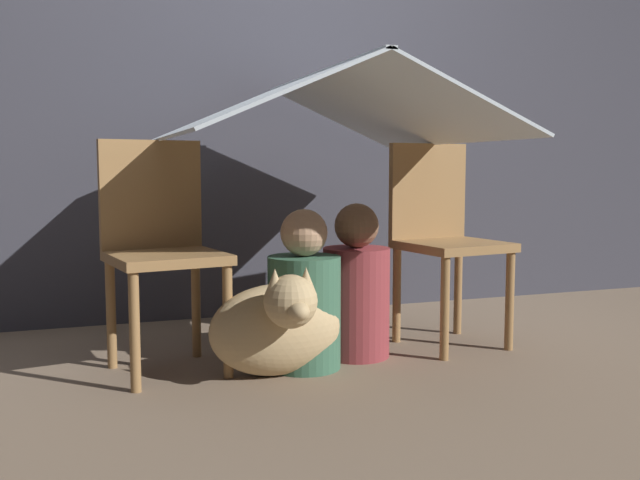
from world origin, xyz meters
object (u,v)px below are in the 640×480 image
at_px(chair_right, 443,233).
at_px(person_second, 356,291).
at_px(person_front, 304,301).
at_px(chair_left, 161,243).
at_px(dog, 278,325).

height_order(chair_right, person_second, chair_right).
relative_size(person_front, person_second, 0.98).
bearing_deg(person_front, person_second, 19.77).
height_order(chair_left, person_second, chair_left).
distance_m(chair_left, dog, 0.54).
xyz_separation_m(chair_left, dog, (0.38, -0.26, -0.29)).
bearing_deg(chair_right, dog, -170.37).
bearing_deg(chair_right, chair_left, 171.84).
relative_size(person_second, dog, 1.25).
bearing_deg(person_second, dog, -154.99).
distance_m(person_second, dog, 0.42).
distance_m(chair_left, person_front, 0.58).
distance_m(chair_left, person_second, 0.79).
bearing_deg(chair_right, person_front, -173.87).
height_order(chair_right, dog, chair_right).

